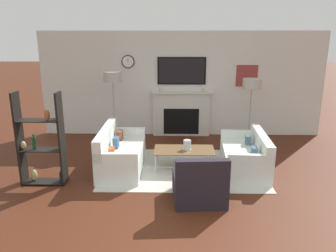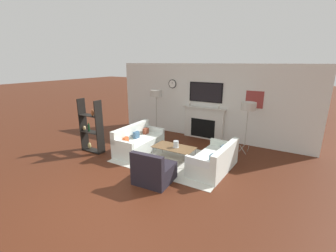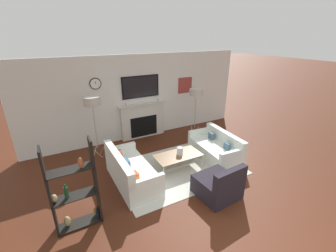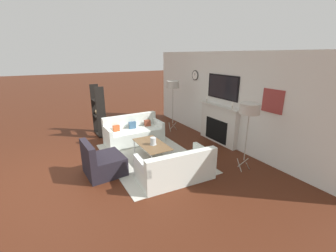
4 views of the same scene
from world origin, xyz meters
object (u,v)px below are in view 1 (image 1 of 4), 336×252
object	(u,v)px
armchair	(199,185)
couch_right	(246,156)
hurricane_candle	(187,145)
coffee_table	(184,151)
couch_left	(120,154)
floor_lamp_right	(252,85)
shelf_unit	(42,145)
floor_lamp_left	(113,78)

from	to	relation	value
armchair	couch_right	bearing A→B (deg)	52.22
couch_right	hurricane_candle	xyz separation A→B (m)	(-1.17, 0.03, 0.21)
coffee_table	hurricane_candle	bearing A→B (deg)	12.00
couch_left	floor_lamp_right	size ratio (longest dim) A/B	1.09
couch_left	hurricane_candle	bearing A→B (deg)	1.04
couch_right	shelf_unit	distance (m)	3.86
couch_left	couch_right	bearing A→B (deg)	-0.04
armchair	hurricane_candle	size ratio (longest dim) A/B	4.54
couch_left	armchair	distance (m)	1.99
armchair	hurricane_candle	bearing A→B (deg)	96.33
floor_lamp_right	coffee_table	bearing A→B (deg)	-135.22
couch_left	armchair	xyz separation A→B (m)	(1.49, -1.32, -0.03)
couch_left	floor_lamp_right	xyz separation A→B (m)	(2.91, 1.63, 1.17)
armchair	coffee_table	world-z (taller)	armchair
couch_right	hurricane_candle	world-z (taller)	couch_right
armchair	coffee_table	size ratio (longest dim) A/B	0.73
armchair	shelf_unit	size ratio (longest dim) A/B	0.52
couch_right	hurricane_candle	bearing A→B (deg)	178.72
couch_left	floor_lamp_right	bearing A→B (deg)	29.21
hurricane_candle	floor_lamp_left	world-z (taller)	floor_lamp_left
coffee_table	shelf_unit	world-z (taller)	shelf_unit
armchair	coffee_table	distance (m)	1.35
couch_left	floor_lamp_left	size ratio (longest dim) A/B	0.99
floor_lamp_left	floor_lamp_right	distance (m)	3.31
couch_left	coffee_table	world-z (taller)	couch_left
couch_right	shelf_unit	xyz separation A→B (m)	(-3.76, -0.73, 0.45)
floor_lamp_right	shelf_unit	xyz separation A→B (m)	(-4.16, -2.36, -0.74)
armchair	floor_lamp_right	distance (m)	3.49
hurricane_candle	shelf_unit	distance (m)	2.71
couch_right	coffee_table	bearing A→B (deg)	179.37
couch_left	floor_lamp_left	bearing A→B (deg)	103.56
floor_lamp_right	shelf_unit	bearing A→B (deg)	-150.42
coffee_table	shelf_unit	bearing A→B (deg)	-163.61
coffee_table	armchair	bearing A→B (deg)	-81.11
couch_left	coffee_table	bearing A→B (deg)	0.52
couch_right	floor_lamp_left	size ratio (longest dim) A/B	0.93
hurricane_candle	floor_lamp_left	distance (m)	2.62
couch_left	armchair	world-z (taller)	couch_left
couch_left	couch_right	xyz separation A→B (m)	(2.52, -0.00, -0.03)
couch_right	armchair	size ratio (longest dim) A/B	1.89
shelf_unit	hurricane_candle	bearing A→B (deg)	16.29
hurricane_candle	floor_lamp_right	bearing A→B (deg)	45.61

